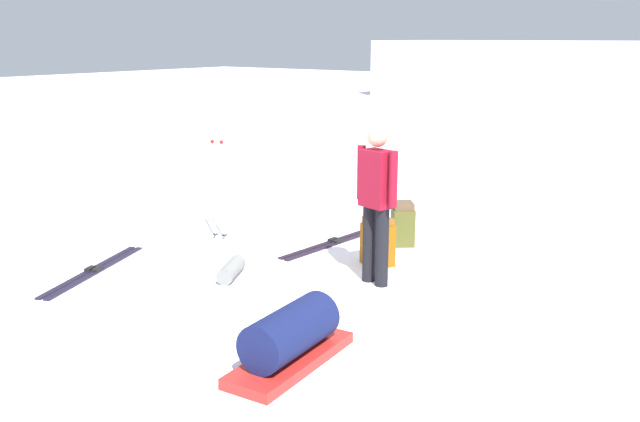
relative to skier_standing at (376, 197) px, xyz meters
The scene contains 10 objects.
ground_plane 1.20m from the skier_standing, behind, with size 80.00×80.00×0.00m, color white.
distant_snow_ridge 23.99m from the skier_standing, 99.03° to the left, with size 19.30×5.00×2.41m, color white.
skier_standing is the anchor object (origin of this frame).
ski_pair_near 3.31m from the skier_standing, 150.43° to the right, with size 0.83×1.81×0.05m.
ski_pair_far 1.84m from the skier_standing, 140.59° to the left, with size 0.33×1.98×0.05m.
backpack_large_dark 0.93m from the skier_standing, 119.48° to the left, with size 0.43×0.40×0.57m.
backpack_bright 1.68m from the skier_standing, 108.87° to the left, with size 0.42×0.43×0.55m.
ski_poles_planted_near 2.57m from the skier_standing, behind, with size 0.19×0.11×1.31m.
gear_sled 2.24m from the skier_standing, 76.73° to the right, with size 0.56×1.32×0.49m.
sleeping_mat_rolled 1.80m from the skier_standing, 150.29° to the right, with size 0.18×0.18×0.55m, color slate.
Camera 1 is at (4.51, -6.12, 2.59)m, focal length 39.58 mm.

